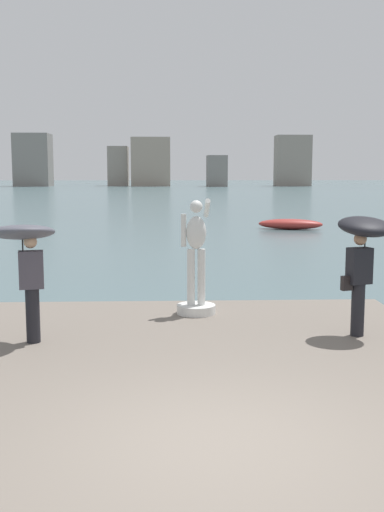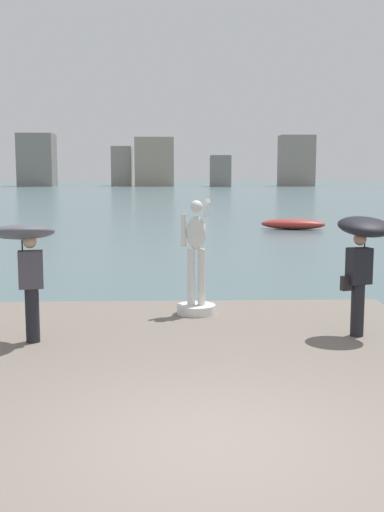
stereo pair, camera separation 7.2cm
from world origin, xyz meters
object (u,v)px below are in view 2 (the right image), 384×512
(onlooker_right, at_px, (363,245))
(boat_near, at_px, (293,224))
(statue_white_figure, at_px, (196,271))
(onlooker_left, at_px, (25,249))

(onlooker_right, distance_m, boat_near, 23.99)
(statue_white_figure, height_order, onlooker_right, statue_white_figure)
(statue_white_figure, bearing_deg, onlooker_right, -32.27)
(onlooker_right, height_order, boat_near, onlooker_right)
(statue_white_figure, distance_m, boat_near, 22.86)
(onlooker_right, relative_size, boat_near, 0.56)
(onlooker_left, xyz_separation_m, boat_near, (9.00, 23.91, -1.63))
(onlooker_right, bearing_deg, boat_near, 81.52)
(statue_white_figure, height_order, boat_near, statue_white_figure)
(onlooker_left, xyz_separation_m, onlooker_right, (5.47, 0.24, 0.02))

